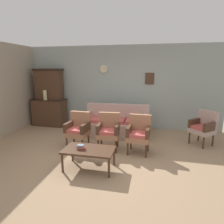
{
  "coord_description": "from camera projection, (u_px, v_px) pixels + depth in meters",
  "views": [
    {
      "loc": [
        1.02,
        -3.69,
        1.97
      ],
      "look_at": [
        -0.0,
        1.09,
        0.85
      ],
      "focal_mm": 30.7,
      "sensor_mm": 36.0,
      "label": 1
    }
  ],
  "objects": [
    {
      "name": "cabinet_upper_hutch",
      "position": [
        49.0,
        84.0,
        6.57
      ],
      "size": [
        0.99,
        0.38,
        1.03
      ],
      "color": "#472D1E",
      "rests_on": "side_cabinet"
    },
    {
      "name": "wingback_chair_by_fireplace",
      "position": [
        203.0,
        126.0,
        4.97
      ],
      "size": [
        0.71,
        0.71,
        0.9
      ],
      "color": "tan",
      "rests_on": "ground"
    },
    {
      "name": "wall_back_with_decor",
      "position": [
        122.0,
        87.0,
        6.37
      ],
      "size": [
        6.4,
        0.09,
        2.7
      ],
      "color": "#939E99",
      "rests_on": "ground"
    },
    {
      "name": "coffee_table",
      "position": [
        89.0,
        151.0,
        3.77
      ],
      "size": [
        1.0,
        0.56,
        0.42
      ],
      "color": "#472D1E",
      "rests_on": "ground"
    },
    {
      "name": "book_stack_on_table",
      "position": [
        81.0,
        147.0,
        3.75
      ],
      "size": [
        0.17,
        0.11,
        0.09
      ],
      "color": "#DF756D",
      "rests_on": "coffee_table"
    },
    {
      "name": "ground_plane",
      "position": [
        102.0,
        161.0,
        4.17
      ],
      "size": [
        7.68,
        7.68,
        0.0
      ],
      "primitive_type": "plane",
      "color": "#997A5B"
    },
    {
      "name": "armchair_row_middle",
      "position": [
        109.0,
        130.0,
        4.7
      ],
      "size": [
        0.55,
        0.52,
        0.9
      ],
      "color": "#9E6B4C",
      "rests_on": "ground"
    },
    {
      "name": "armchair_near_couch_end",
      "position": [
        78.0,
        128.0,
        4.8
      ],
      "size": [
        0.55,
        0.52,
        0.9
      ],
      "color": "#9E6B4C",
      "rests_on": "ground"
    },
    {
      "name": "side_cabinet",
      "position": [
        50.0,
        112.0,
        6.71
      ],
      "size": [
        1.16,
        0.55,
        0.93
      ],
      "color": "#472D1E",
      "rests_on": "ground"
    },
    {
      "name": "armchair_near_cabinet",
      "position": [
        139.0,
        132.0,
        4.49
      ],
      "size": [
        0.56,
        0.53,
        0.9
      ],
      "color": "#9E6B4C",
      "rests_on": "ground"
    },
    {
      "name": "vase_on_cabinet",
      "position": [
        45.0,
        95.0,
        6.41
      ],
      "size": [
        0.13,
        0.13,
        0.33
      ],
      "primitive_type": "cylinder",
      "color": "tan",
      "rests_on": "side_cabinet"
    },
    {
      "name": "floral_couch",
      "position": [
        116.0,
        124.0,
        5.75
      ],
      "size": [
        1.95,
        0.85,
        0.9
      ],
      "color": "tan",
      "rests_on": "ground"
    }
  ]
}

